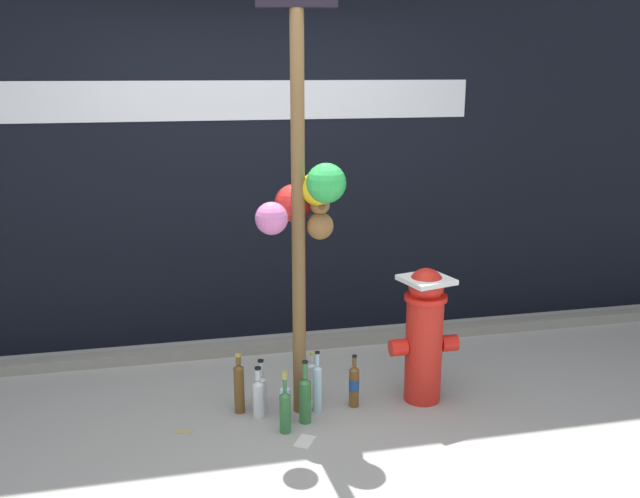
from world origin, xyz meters
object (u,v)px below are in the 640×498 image
at_px(bottle_1, 258,397).
at_px(bottle_8, 261,390).
at_px(fire_hydrant, 424,332).
at_px(bottle_3, 285,401).
at_px(bottle_5, 311,379).
at_px(bottle_7, 239,387).
at_px(bottle_0, 305,398).
at_px(bottle_2, 317,386).
at_px(bottle_4, 354,385).
at_px(bottle_6, 285,411).
at_px(memorial_post, 303,162).

height_order(bottle_1, bottle_8, bottle_8).
bearing_deg(bottle_8, fire_hydrant, -4.83).
height_order(bottle_1, bottle_3, same).
relative_size(bottle_5, bottle_8, 0.93).
distance_m(bottle_7, bottle_8, 0.14).
xyz_separation_m(bottle_0, bottle_2, (0.10, 0.12, 0.01)).
bearing_deg(bottle_2, bottle_7, 169.32).
xyz_separation_m(fire_hydrant, bottle_0, (-0.79, -0.13, -0.30)).
distance_m(bottle_2, bottle_4, 0.24).
bearing_deg(bottle_2, bottle_5, 89.04).
bearing_deg(bottle_6, bottle_2, 41.65).
bearing_deg(bottle_1, bottle_8, 72.18).
relative_size(bottle_1, bottle_4, 0.95).
bearing_deg(bottle_8, bottle_0, -43.04).
xyz_separation_m(fire_hydrant, bottle_2, (-0.69, -0.01, -0.29)).
height_order(bottle_0, bottle_6, bottle_0).
relative_size(memorial_post, bottle_0, 6.93).
height_order(bottle_5, bottle_6, bottle_6).
bearing_deg(bottle_3, bottle_0, -16.45).
xyz_separation_m(bottle_7, bottle_8, (0.14, 0.01, -0.04)).
bearing_deg(bottle_0, bottle_8, 136.96).
relative_size(bottle_7, bottle_8, 1.16).
relative_size(fire_hydrant, bottle_6, 2.50).
xyz_separation_m(bottle_6, bottle_7, (-0.23, 0.30, 0.03)).
height_order(bottle_2, bottle_6, bottle_2).
height_order(fire_hydrant, bottle_5, fire_hydrant).
height_order(bottle_3, bottle_5, bottle_3).
distance_m(bottle_6, bottle_7, 0.38).
xyz_separation_m(bottle_2, bottle_4, (0.24, 0.01, -0.02)).
bearing_deg(bottle_3, bottle_4, 12.70).
height_order(bottle_0, bottle_5, bottle_0).
relative_size(bottle_4, bottle_8, 1.03).
distance_m(memorial_post, bottle_2, 1.38).
height_order(bottle_5, bottle_8, bottle_8).
xyz_separation_m(bottle_4, bottle_5, (-0.23, 0.18, -0.02)).
xyz_separation_m(fire_hydrant, bottle_1, (-1.05, -0.01, -0.32)).
height_order(bottle_3, bottle_8, bottle_8).
xyz_separation_m(bottle_0, bottle_7, (-0.37, 0.21, 0.01)).
xyz_separation_m(bottle_1, bottle_7, (-0.11, 0.09, 0.03)).
distance_m(memorial_post, bottle_7, 1.43).
relative_size(memorial_post, bottle_2, 6.93).
bearing_deg(bottle_4, bottle_3, -167.30).
xyz_separation_m(bottle_6, bottle_8, (-0.10, 0.31, -0.01)).
relative_size(bottle_1, bottle_2, 0.82).
bearing_deg(bottle_3, bottle_2, 22.31).
height_order(bottle_7, bottle_8, bottle_7).
height_order(memorial_post, bottle_0, memorial_post).
height_order(fire_hydrant, bottle_0, fire_hydrant).
xyz_separation_m(bottle_0, bottle_4, (0.34, 0.14, -0.01)).
height_order(fire_hydrant, bottle_1, fire_hydrant).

